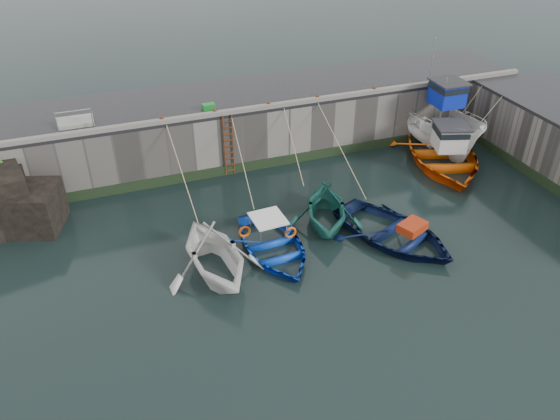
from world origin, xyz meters
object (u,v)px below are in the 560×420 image
object	(u,v)px
fish_crate	(209,107)
bollard_b	(215,112)
bollard_d	(317,98)
boat_near_white	(215,273)
ladder	(229,146)
bollard_e	(374,90)
boat_near_navy	(393,239)
boat_near_blue	(273,251)
boat_far_orange	(442,154)
boat_near_blacktrim	(325,223)
bollard_a	(162,120)
bollard_c	(269,105)
boat_far_white	(436,124)

from	to	relation	value
fish_crate	bollard_b	bearing A→B (deg)	-84.94
fish_crate	bollard_d	size ratio (longest dim) A/B	2.19
boat_near_white	bollard_d	distance (m)	11.11
ladder	bollard_e	bearing A→B (deg)	2.40
boat_near_white	boat_near_navy	size ratio (longest dim) A/B	0.85
ladder	bollard_b	world-z (taller)	bollard_b
boat_near_blue	boat_far_orange	bearing A→B (deg)	17.97
boat_far_orange	boat_near_blacktrim	bearing A→B (deg)	-141.45
bollard_a	bollard_d	world-z (taller)	same
boat_near_blue	bollard_c	bearing A→B (deg)	68.97
ladder	bollard_a	xyz separation A→B (m)	(-3.00, 0.34, 1.71)
boat_far_white	boat_near_navy	bearing A→B (deg)	-131.21
boat_near_navy	bollard_e	bearing A→B (deg)	45.05
boat_near_navy	fish_crate	distance (m)	10.89
fish_crate	boat_near_blue	bearing A→B (deg)	-89.00
boat_near_blue	boat_far_white	world-z (taller)	boat_far_white
boat_far_orange	bollard_a	world-z (taller)	boat_far_orange
ladder	bollard_e	xyz separation A→B (m)	(8.00, 0.34, 1.71)
boat_near_blue	bollard_d	bearing A→B (deg)	52.20
boat_near_navy	fish_crate	size ratio (longest dim) A/B	9.07
boat_near_white	boat_near_blacktrim	size ratio (longest dim) A/B	1.13
boat_near_white	boat_near_blacktrim	bearing A→B (deg)	10.10
boat_near_blacktrim	boat_near_navy	size ratio (longest dim) A/B	0.75
boat_near_blue	bollard_e	world-z (taller)	bollard_e
ladder	boat_near_white	size ratio (longest dim) A/B	0.68
boat_near_navy	bollard_e	world-z (taller)	bollard_e
boat_near_blue	boat_near_blacktrim	distance (m)	3.01
ladder	bollard_c	distance (m)	2.81
boat_near_white	bollard_c	bearing A→B (deg)	50.67
boat_far_orange	bollard_a	xyz separation A→B (m)	(-13.73, 2.89, 2.83)
boat_near_blue	boat_near_navy	bearing A→B (deg)	-14.02
boat_near_navy	boat_far_white	world-z (taller)	boat_far_white
fish_crate	bollard_e	bearing A→B (deg)	-7.93
fish_crate	bollard_e	distance (m)	8.64
boat_near_blacktrim	bollard_e	bearing A→B (deg)	68.96
boat_near_blacktrim	boat_near_white	bearing A→B (deg)	-142.63
bollard_a	bollard_e	size ratio (longest dim) A/B	1.00
boat_near_blue	bollard_a	size ratio (longest dim) A/B	17.38
boat_near_navy	boat_far_orange	world-z (taller)	boat_far_orange
boat_near_blacktrim	boat_far_white	bearing A→B (deg)	50.39
boat_near_navy	boat_far_orange	distance (m)	7.76
boat_near_navy	boat_near_blue	bearing A→B (deg)	145.13
ladder	bollard_a	size ratio (longest dim) A/B	11.43
boat_near_navy	bollard_c	xyz separation A→B (m)	(-2.72, 8.01, 3.30)
boat_near_white	bollard_a	world-z (taller)	bollard_a
boat_far_orange	boat_near_blue	bearing A→B (deg)	-141.32
boat_near_blue	boat_near_blacktrim	world-z (taller)	boat_near_blacktrim
ladder	boat_far_white	bearing A→B (deg)	-2.88
bollard_a	boat_near_blacktrim	bearing A→B (deg)	-46.13
boat_near_navy	bollard_b	distance (m)	10.22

